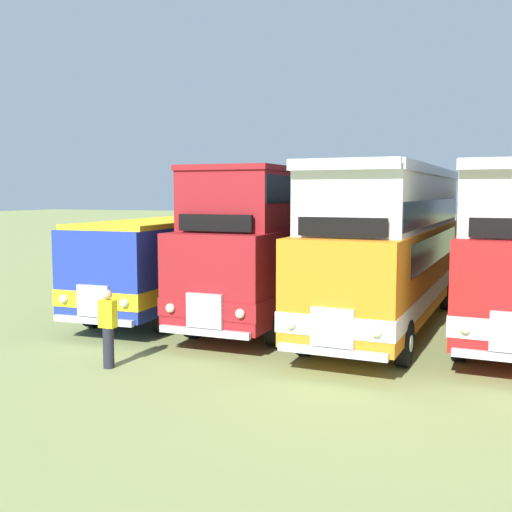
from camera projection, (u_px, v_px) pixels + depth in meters
The scene contains 4 objects.
bus_first_in_row at pixel (181, 256), 19.83m from camera, with size 2.80×9.80×2.99m.
bus_second_in_row at pixel (281, 237), 18.69m from camera, with size 2.71×10.22×4.49m.
bus_third_in_row at pixel (390, 244), 17.18m from camera, with size 3.05×10.98×4.52m.
marshal_person at pixel (108, 328), 13.22m from camera, with size 0.36×0.24×1.73m.
Camera 1 is at (-2.36, -17.61, 3.80)m, focal length 42.79 mm.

